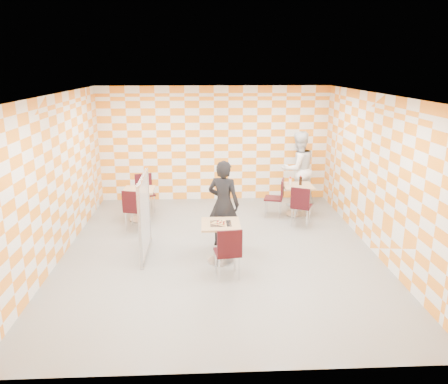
# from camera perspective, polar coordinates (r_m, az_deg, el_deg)

# --- Properties ---
(room_shell) EXTENTS (7.00, 7.00, 7.00)m
(room_shell) POSITION_cam_1_polar(r_m,az_deg,el_deg) (8.65, -0.77, 2.86)
(room_shell) COLOR gray
(room_shell) RESTS_ON ground
(main_table) EXTENTS (0.70, 0.70, 0.75)m
(main_table) POSITION_cam_1_polar(r_m,az_deg,el_deg) (8.00, -0.43, -5.73)
(main_table) COLOR tan
(main_table) RESTS_ON ground
(second_table) EXTENTS (0.70, 0.70, 0.75)m
(second_table) POSITION_cam_1_polar(r_m,az_deg,el_deg) (10.59, 9.58, -0.39)
(second_table) COLOR tan
(second_table) RESTS_ON ground
(empty_table) EXTENTS (0.70, 0.70, 0.75)m
(empty_table) POSITION_cam_1_polar(r_m,az_deg,el_deg) (10.31, -11.00, -0.94)
(empty_table) COLOR tan
(empty_table) RESTS_ON ground
(chair_main_front) EXTENTS (0.48, 0.49, 0.92)m
(chair_main_front) POSITION_cam_1_polar(r_m,az_deg,el_deg) (7.34, 0.58, -7.52)
(chair_main_front) COLOR #330A10
(chair_main_front) RESTS_ON ground
(chair_second_front) EXTENTS (0.56, 0.56, 0.92)m
(chair_second_front) POSITION_cam_1_polar(r_m,az_deg,el_deg) (9.86, 9.99, -1.47)
(chair_second_front) COLOR #330A10
(chair_second_front) RESTS_ON ground
(chair_second_side) EXTENTS (0.53, 0.52, 0.92)m
(chair_second_side) POSITION_cam_1_polar(r_m,az_deg,el_deg) (10.42, 7.02, -0.36)
(chair_second_side) COLOR #330A10
(chair_second_side) RESTS_ON ground
(chair_empty_near) EXTENTS (0.51, 0.52, 0.92)m
(chair_empty_near) POSITION_cam_1_polar(r_m,az_deg,el_deg) (9.67, -11.70, -1.91)
(chair_empty_near) COLOR #330A10
(chair_empty_near) RESTS_ON ground
(chair_empty_far) EXTENTS (0.54, 0.54, 0.92)m
(chair_empty_far) POSITION_cam_1_polar(r_m,az_deg,el_deg) (10.96, -10.32, 0.33)
(chair_empty_far) COLOR #330A10
(chair_empty_far) RESTS_ON ground
(partition) EXTENTS (0.08, 1.38, 1.55)m
(partition) POSITION_cam_1_polar(r_m,az_deg,el_deg) (8.33, -10.35, -3.03)
(partition) COLOR white
(partition) RESTS_ON ground
(man_dark) EXTENTS (0.75, 0.63, 1.75)m
(man_dark) POSITION_cam_1_polar(r_m,az_deg,el_deg) (8.58, -0.05, -1.58)
(man_dark) COLOR black
(man_dark) RESTS_ON ground
(man_white) EXTENTS (1.14, 1.02, 1.92)m
(man_white) POSITION_cam_1_polar(r_m,az_deg,el_deg) (11.26, 9.63, 2.99)
(man_white) COLOR white
(man_white) RESTS_ON ground
(pizza_on_foil) EXTENTS (0.40, 0.40, 0.04)m
(pizza_on_foil) POSITION_cam_1_polar(r_m,az_deg,el_deg) (7.89, -0.43, -4.03)
(pizza_on_foil) COLOR silver
(pizza_on_foil) RESTS_ON main_table
(sport_bottle) EXTENTS (0.06, 0.06, 0.20)m
(sport_bottle) POSITION_cam_1_polar(r_m,az_deg,el_deg) (10.51, 8.63, 1.38)
(sport_bottle) COLOR white
(sport_bottle) RESTS_ON second_table
(soda_bottle) EXTENTS (0.07, 0.07, 0.23)m
(soda_bottle) POSITION_cam_1_polar(r_m,az_deg,el_deg) (10.54, 9.97, 1.45)
(soda_bottle) COLOR black
(soda_bottle) RESTS_ON second_table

